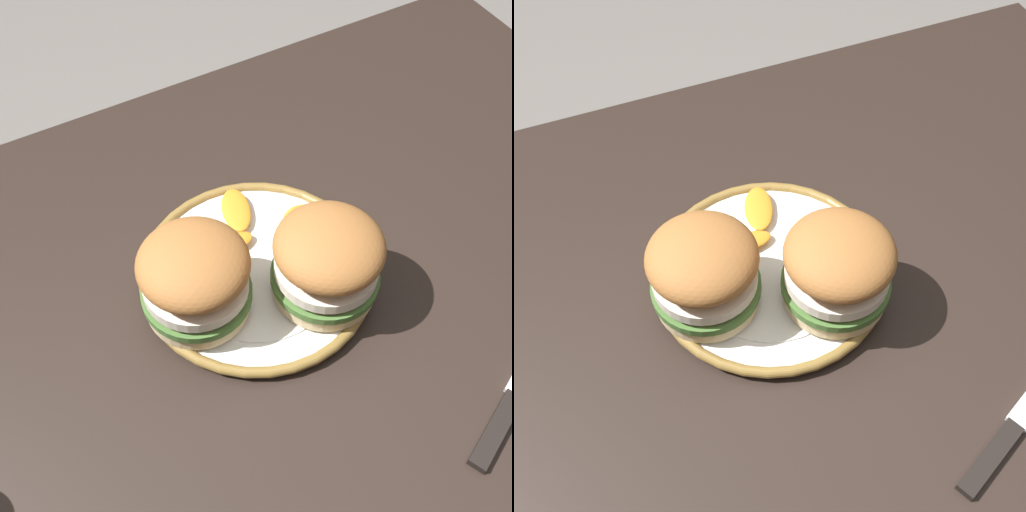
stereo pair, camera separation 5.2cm
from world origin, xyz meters
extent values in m
cube|color=black|center=(0.00, 0.00, 0.70)|extent=(1.28, 0.82, 0.03)
cube|color=black|center=(-0.58, -0.35, 0.34)|extent=(0.06, 0.06, 0.68)
cylinder|color=white|center=(-0.06, -0.06, 0.72)|extent=(0.24, 0.24, 0.01)
torus|color=olive|center=(-0.06, -0.06, 0.73)|extent=(0.26, 0.26, 0.01)
cylinder|color=white|center=(-0.06, -0.06, 0.73)|extent=(0.19, 0.19, 0.00)
cylinder|color=beige|center=(-0.11, 0.00, 0.74)|extent=(0.11, 0.11, 0.02)
cylinder|color=#477033|center=(-0.11, 0.00, 0.75)|extent=(0.12, 0.12, 0.01)
cylinder|color=#BC3828|center=(-0.11, 0.00, 0.76)|extent=(0.10, 0.10, 0.01)
cylinder|color=silver|center=(-0.11, 0.00, 0.77)|extent=(0.11, 0.11, 0.01)
ellipsoid|color=#A36633|center=(-0.11, 0.00, 0.81)|extent=(0.15, 0.15, 0.05)
cylinder|color=beige|center=(0.02, -0.05, 0.74)|extent=(0.11, 0.11, 0.02)
cylinder|color=#477033|center=(0.02, -0.05, 0.75)|extent=(0.12, 0.12, 0.01)
cylinder|color=#BC3828|center=(0.02, -0.05, 0.76)|extent=(0.10, 0.10, 0.01)
cylinder|color=silver|center=(0.02, -0.05, 0.77)|extent=(0.11, 0.11, 0.01)
ellipsoid|color=#A36633|center=(0.02, -0.05, 0.81)|extent=(0.13, 0.13, 0.05)
torus|color=orange|center=(-0.14, -0.09, 0.74)|extent=(0.06, 0.06, 0.01)
cylinder|color=#F4E5C6|center=(-0.14, -0.09, 0.73)|extent=(0.03, 0.03, 0.00)
ellipsoid|color=orange|center=(-0.08, -0.14, 0.74)|extent=(0.05, 0.07, 0.01)
ellipsoid|color=orange|center=(-0.05, -0.10, 0.74)|extent=(0.06, 0.03, 0.01)
cube|color=black|center=(-0.18, 0.21, 0.72)|extent=(0.09, 0.05, 0.01)
camera|label=1|loc=(0.14, 0.31, 1.33)|focal=45.85mm
camera|label=2|loc=(0.09, 0.33, 1.33)|focal=45.85mm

